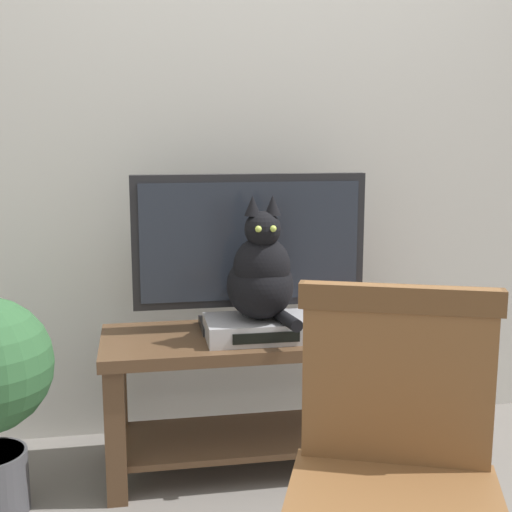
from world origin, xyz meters
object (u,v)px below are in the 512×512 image
tv (250,248)px  wooden_chair (395,465)px  book_stack (346,320)px  tv_stand (254,377)px  media_box (260,328)px  cat (261,275)px

tv → wooden_chair: (0.13, -1.17, -0.29)m
tv → wooden_chair: tv is taller
tv → book_stack: bearing=-7.8°
wooden_chair → book_stack: (0.24, 1.12, 0.01)m
tv_stand → wooden_chair: 1.11m
tv → media_box: size_ratio=2.22×
tv_stand → tv: 0.48m
tv → wooden_chair: bearing=-83.7°
tv_stand → book_stack: (0.36, 0.03, 0.20)m
media_box → book_stack: 0.36m
cat → book_stack: 0.42m
media_box → wooden_chair: size_ratio=0.43×
cat → wooden_chair: size_ratio=0.49×
media_box → cat: 0.20m
cat → wooden_chair: (0.11, -1.01, -0.22)m
media_box → cat: cat is taller
cat → book_stack: size_ratio=1.94×
media_box → book_stack: (0.35, 0.09, -0.01)m
tv → cat: 0.17m
media_box → book_stack: size_ratio=1.71×
media_box → cat: bearing=-85.7°
tv_stand → tv: tv is taller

